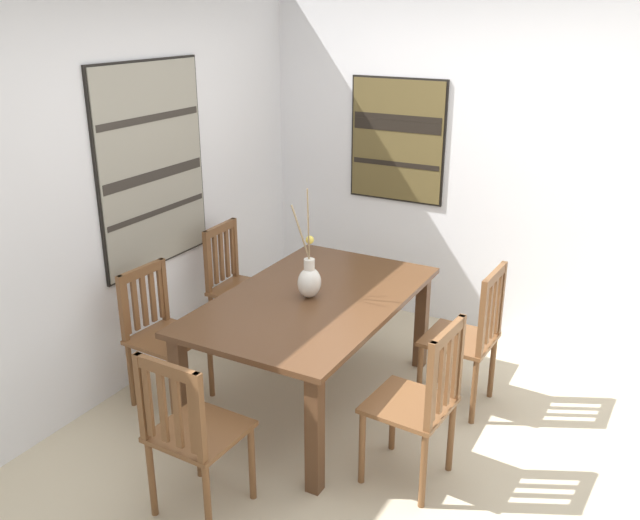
% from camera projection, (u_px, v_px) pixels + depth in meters
% --- Properties ---
extents(ground_plane, '(6.40, 6.40, 0.03)m').
position_uv_depth(ground_plane, '(383.00, 443.00, 4.10)').
color(ground_plane, beige).
extents(wall_back, '(6.40, 0.12, 2.70)m').
position_uv_depth(wall_back, '(129.00, 185.00, 4.46)').
color(wall_back, silver).
rests_on(wall_back, ground_plane).
extents(wall_side, '(0.12, 6.40, 2.70)m').
position_uv_depth(wall_side, '(489.00, 161.00, 5.15)').
color(wall_side, silver).
rests_on(wall_side, ground_plane).
extents(dining_table, '(1.72, 1.05, 0.74)m').
position_uv_depth(dining_table, '(313.00, 311.00, 4.30)').
color(dining_table, '#51331E').
rests_on(dining_table, ground_plane).
extents(centerpiece_vase, '(0.21, 0.22, 0.71)m').
position_uv_depth(centerpiece_vase, '(309.00, 279.00, 4.23)').
color(centerpiece_vase, silver).
rests_on(centerpiece_vase, dining_table).
extents(chair_0, '(0.44, 0.44, 0.90)m').
position_uv_depth(chair_0, '(161.00, 332.00, 4.39)').
color(chair_0, brown).
rests_on(chair_0, ground_plane).
extents(chair_1, '(0.44, 0.44, 0.96)m').
position_uv_depth(chair_1, '(469.00, 335.00, 4.31)').
color(chair_1, brown).
rests_on(chair_1, ground_plane).
extents(chair_2, '(0.44, 0.44, 0.94)m').
position_uv_depth(chair_2, '(237.00, 283.00, 5.12)').
color(chair_2, brown).
rests_on(chair_2, ground_plane).
extents(chair_3, '(0.43, 0.43, 0.93)m').
position_uv_depth(chair_3, '(192.00, 432.00, 3.35)').
color(chair_3, brown).
rests_on(chair_3, ground_plane).
extents(chair_4, '(0.45, 0.45, 0.96)m').
position_uv_depth(chair_4, '(420.00, 401.00, 3.59)').
color(chair_4, brown).
rests_on(chair_4, ground_plane).
extents(painting_on_back_wall, '(1.00, 0.05, 1.37)m').
position_uv_depth(painting_on_back_wall, '(152.00, 166.00, 4.53)').
color(painting_on_back_wall, black).
extents(painting_on_side_wall, '(0.05, 0.79, 0.97)m').
position_uv_depth(painting_on_side_wall, '(397.00, 140.00, 5.39)').
color(painting_on_side_wall, black).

